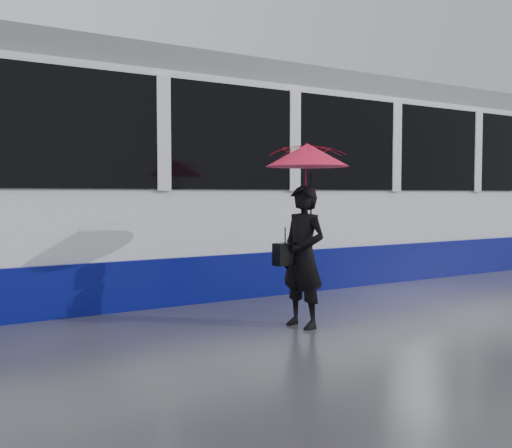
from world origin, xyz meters
TOP-DOWN VIEW (x-y plane):
  - ground at (0.00, 0.00)m, footprint 90.00×90.00m
  - rails at (0.00, 2.50)m, footprint 34.00×1.51m
  - woman at (1.24, -0.52)m, footprint 0.48×0.62m
  - umbrella at (1.29, -0.52)m, footprint 1.07×1.07m
  - handbag at (1.02, -0.50)m, footprint 0.29×0.17m

SIDE VIEW (x-z plane):
  - ground at x=0.00m, z-range 0.00..0.00m
  - rails at x=0.00m, z-range 0.00..0.02m
  - woman at x=1.24m, z-range 0.00..1.53m
  - handbag at x=1.02m, z-range 0.59..1.01m
  - umbrella at x=1.29m, z-range 1.16..2.20m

